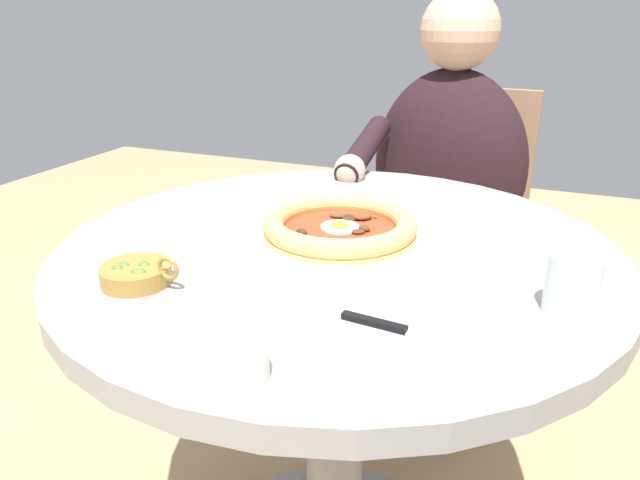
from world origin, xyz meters
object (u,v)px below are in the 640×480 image
olive_pan (137,274)px  fork_utensil (478,210)px  dining_table (336,333)px  ramekin_capers (231,363)px  pizza_on_plate (341,229)px  diner_person (441,236)px  water_glass (572,289)px  steak_knife (396,328)px  cafe_chair_diner (457,216)px

olive_pan → fork_utensil: olive_pan is taller
dining_table → ramekin_capers: size_ratio=11.35×
pizza_on_plate → fork_utensil: pizza_on_plate is taller
ramekin_capers → diner_person: (-0.04, -1.04, -0.24)m
water_glass → ramekin_capers: bearing=40.6°
steak_knife → fork_utensil: (-0.03, -0.48, -0.00)m
olive_pan → fork_utensil: size_ratio=0.71×
dining_table → pizza_on_plate: size_ratio=3.06×
ramekin_capers → olive_pan: size_ratio=0.65×
olive_pan → diner_person: 0.96m
water_glass → cafe_chair_diner: (0.27, -0.91, -0.24)m
ramekin_capers → dining_table: bearing=-86.0°
fork_utensil → cafe_chair_diner: 0.60m
dining_table → ramekin_capers: bearing=94.0°
fork_utensil → cafe_chair_diner: size_ratio=0.20×
olive_pan → diner_person: diner_person is taller
dining_table → water_glass: water_glass is taller
steak_knife → olive_pan: (0.36, 0.01, 0.01)m
pizza_on_plate → water_glass: (-0.35, 0.12, 0.01)m
steak_knife → fork_utensil: size_ratio=1.14×
ramekin_capers → diner_person: size_ratio=0.07×
dining_table → pizza_on_plate: (-0.00, -0.01, 0.19)m
ramekin_capers → cafe_chair_diner: (-0.05, -1.18, -0.22)m
ramekin_capers → cafe_chair_diner: size_ratio=0.09×
water_glass → olive_pan: bearing=13.5°
water_glass → pizza_on_plate: bearing=-19.5°
water_glass → diner_person: diner_person is taller
pizza_on_plate → water_glass: bearing=160.5°
diner_person → cafe_chair_diner: diner_person is taller
dining_table → olive_pan: (0.20, 0.24, 0.19)m
pizza_on_plate → steak_knife: bearing=122.9°
steak_knife → ramekin_capers: 0.20m
diner_person → dining_table: bearing=84.5°
steak_knife → cafe_chair_diner: (0.08, -1.03, -0.21)m
diner_person → olive_pan: bearing=73.4°
water_glass → olive_pan: (0.55, 0.13, -0.02)m
dining_table → ramekin_capers: ramekin_capers is taller
dining_table → diner_person: 0.66m
olive_pan → fork_utensil: (-0.39, -0.49, -0.01)m
water_glass → steak_knife: 0.23m
fork_utensil → pizza_on_plate: bearing=50.9°
water_glass → fork_utensil: (0.16, -0.36, -0.03)m
olive_pan → diner_person: bearing=-106.6°
pizza_on_plate → ramekin_capers: (-0.03, 0.40, -0.00)m
dining_table → diner_person: bearing=-95.5°
pizza_on_plate → steak_knife: (-0.16, 0.25, -0.02)m
diner_person → cafe_chair_diner: (-0.02, -0.14, 0.01)m
water_glass → ramekin_capers: water_glass is taller
dining_table → cafe_chair_diner: cafe_chair_diner is taller
dining_table → steak_knife: bearing=124.4°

